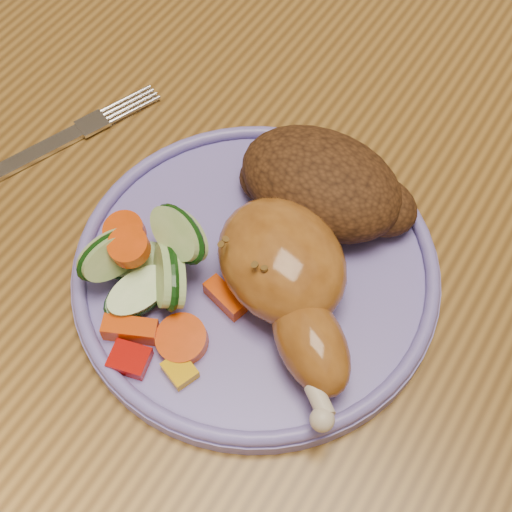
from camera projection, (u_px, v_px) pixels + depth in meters
name	position (u px, v px, depth m)	size (l,w,h in m)	color
ground	(317.00, 455.00, 1.20)	(4.00, 4.00, 0.00)	brown
dining_table	(373.00, 238.00, 0.63)	(0.90, 1.40, 0.75)	brown
plate	(256.00, 272.00, 0.51)	(0.26, 0.26, 0.01)	#7165BD
plate_rim	(256.00, 264.00, 0.50)	(0.26, 0.26, 0.01)	#7165BD
chicken_leg	(288.00, 279.00, 0.47)	(0.15, 0.15, 0.05)	#A05E21
rice_pilaf	(324.00, 185.00, 0.51)	(0.13, 0.09, 0.05)	#442511
vegetable_pile	(149.00, 272.00, 0.48)	(0.12, 0.12, 0.06)	#A50A05
fork	(44.00, 149.00, 0.57)	(0.08, 0.17, 0.00)	silver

